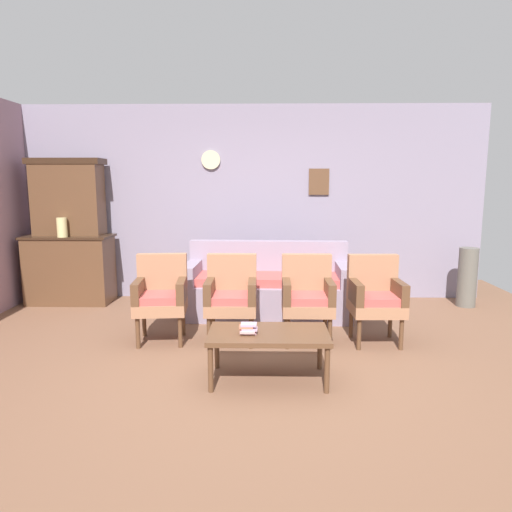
{
  "coord_description": "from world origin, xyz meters",
  "views": [
    {
      "loc": [
        0.15,
        -3.96,
        1.66
      ],
      "look_at": [
        0.06,
        1.05,
        0.85
      ],
      "focal_mm": 32.65,
      "sensor_mm": 36.0,
      "label": 1
    }
  ],
  "objects_px": {
    "side_cabinet": "(70,269)",
    "armchair_near_cabinet": "(231,294)",
    "armchair_near_couch_end": "(307,295)",
    "floral_couch": "(267,289)",
    "coffee_table": "(269,337)",
    "armchair_row_middle": "(375,295)",
    "floor_vase_by_wall": "(467,277)",
    "vase_on_cabinet": "(62,227)",
    "book_stack_on_table": "(248,329)",
    "armchair_by_doorway": "(161,294)"
  },
  "relations": [
    {
      "from": "side_cabinet",
      "to": "armchair_near_cabinet",
      "type": "xyz_separation_m",
      "value": [
        2.32,
        -1.52,
        0.03
      ]
    },
    {
      "from": "side_cabinet",
      "to": "armchair_near_couch_end",
      "type": "relative_size",
      "value": 1.28
    },
    {
      "from": "floral_couch",
      "to": "coffee_table",
      "type": "xyz_separation_m",
      "value": [
        -0.0,
        -1.95,
        0.05
      ]
    },
    {
      "from": "armchair_row_middle",
      "to": "floor_vase_by_wall",
      "type": "relative_size",
      "value": 1.14
    },
    {
      "from": "armchair_near_couch_end",
      "to": "coffee_table",
      "type": "height_order",
      "value": "armchair_near_couch_end"
    },
    {
      "from": "side_cabinet",
      "to": "vase_on_cabinet",
      "type": "distance_m",
      "value": 0.62
    },
    {
      "from": "armchair_near_couch_end",
      "to": "armchair_row_middle",
      "type": "xyz_separation_m",
      "value": [
        0.7,
        -0.01,
        0.0
      ]
    },
    {
      "from": "vase_on_cabinet",
      "to": "floor_vase_by_wall",
      "type": "distance_m",
      "value": 5.41
    },
    {
      "from": "armchair_row_middle",
      "to": "book_stack_on_table",
      "type": "relative_size",
      "value": 6.24
    },
    {
      "from": "armchair_by_doorway",
      "to": "book_stack_on_table",
      "type": "xyz_separation_m",
      "value": [
        0.95,
        -1.03,
        -0.03
      ]
    },
    {
      "from": "book_stack_on_table",
      "to": "vase_on_cabinet",
      "type": "bearing_deg",
      "value": 136.93
    },
    {
      "from": "floral_couch",
      "to": "floor_vase_by_wall",
      "type": "relative_size",
      "value": 2.6
    },
    {
      "from": "armchair_by_doorway",
      "to": "armchair_near_cabinet",
      "type": "xyz_separation_m",
      "value": [
        0.73,
        0.0,
        0.0
      ]
    },
    {
      "from": "vase_on_cabinet",
      "to": "coffee_table",
      "type": "distance_m",
      "value": 3.63
    },
    {
      "from": "side_cabinet",
      "to": "floor_vase_by_wall",
      "type": "xyz_separation_m",
      "value": [
        5.37,
        -0.1,
        -0.07
      ]
    },
    {
      "from": "armchair_near_cabinet",
      "to": "coffee_table",
      "type": "distance_m",
      "value": 1.05
    },
    {
      "from": "coffee_table",
      "to": "armchair_row_middle",
      "type": "bearing_deg",
      "value": 41.05
    },
    {
      "from": "side_cabinet",
      "to": "floor_vase_by_wall",
      "type": "bearing_deg",
      "value": -1.07
    },
    {
      "from": "vase_on_cabinet",
      "to": "floor_vase_by_wall",
      "type": "bearing_deg",
      "value": 0.79
    },
    {
      "from": "vase_on_cabinet",
      "to": "book_stack_on_table",
      "type": "height_order",
      "value": "vase_on_cabinet"
    },
    {
      "from": "armchair_near_cabinet",
      "to": "armchair_near_couch_end",
      "type": "xyz_separation_m",
      "value": [
        0.79,
        -0.0,
        0.0
      ]
    },
    {
      "from": "floral_couch",
      "to": "armchair_by_doorway",
      "type": "bearing_deg",
      "value": -138.95
    },
    {
      "from": "armchair_near_cabinet",
      "to": "floor_vase_by_wall",
      "type": "height_order",
      "value": "armchair_near_cabinet"
    },
    {
      "from": "vase_on_cabinet",
      "to": "armchair_row_middle",
      "type": "height_order",
      "value": "vase_on_cabinet"
    },
    {
      "from": "armchair_near_cabinet",
      "to": "side_cabinet",
      "type": "bearing_deg",
      "value": 146.82
    },
    {
      "from": "floral_couch",
      "to": "vase_on_cabinet",
      "type": "bearing_deg",
      "value": 172.12
    },
    {
      "from": "armchair_near_couch_end",
      "to": "coffee_table",
      "type": "relative_size",
      "value": 0.9
    },
    {
      "from": "floral_couch",
      "to": "floor_vase_by_wall",
      "type": "distance_m",
      "value": 2.7
    },
    {
      "from": "armchair_row_middle",
      "to": "book_stack_on_table",
      "type": "xyz_separation_m",
      "value": [
        -1.27,
        -1.02,
        -0.03
      ]
    },
    {
      "from": "armchair_near_couch_end",
      "to": "floor_vase_by_wall",
      "type": "bearing_deg",
      "value": 32.15
    },
    {
      "from": "side_cabinet",
      "to": "armchair_near_couch_end",
      "type": "height_order",
      "value": "side_cabinet"
    },
    {
      "from": "side_cabinet",
      "to": "vase_on_cabinet",
      "type": "xyz_separation_m",
      "value": [
        0.0,
        -0.17,
        0.59
      ]
    },
    {
      "from": "armchair_by_doorway",
      "to": "armchair_near_couch_end",
      "type": "bearing_deg",
      "value": -0.02
    },
    {
      "from": "armchair_by_doorway",
      "to": "vase_on_cabinet",
      "type": "bearing_deg",
      "value": 139.76
    },
    {
      "from": "armchair_by_doorway",
      "to": "armchair_row_middle",
      "type": "distance_m",
      "value": 2.22
    },
    {
      "from": "side_cabinet",
      "to": "armchair_by_doorway",
      "type": "xyz_separation_m",
      "value": [
        1.59,
        -1.52,
        0.03
      ]
    },
    {
      "from": "floral_couch",
      "to": "armchair_by_doorway",
      "type": "distance_m",
      "value": 1.49
    },
    {
      "from": "armchair_near_cabinet",
      "to": "floor_vase_by_wall",
      "type": "distance_m",
      "value": 3.36
    },
    {
      "from": "coffee_table",
      "to": "book_stack_on_table",
      "type": "distance_m",
      "value": 0.2
    },
    {
      "from": "vase_on_cabinet",
      "to": "armchair_near_cabinet",
      "type": "xyz_separation_m",
      "value": [
        2.32,
        -1.34,
        -0.56
      ]
    },
    {
      "from": "armchair_near_cabinet",
      "to": "coffee_table",
      "type": "relative_size",
      "value": 0.9
    },
    {
      "from": "armchair_by_doorway",
      "to": "armchair_near_couch_end",
      "type": "height_order",
      "value": "same"
    },
    {
      "from": "floral_couch",
      "to": "armchair_near_couch_end",
      "type": "height_order",
      "value": "same"
    },
    {
      "from": "side_cabinet",
      "to": "coffee_table",
      "type": "height_order",
      "value": "side_cabinet"
    },
    {
      "from": "floral_couch",
      "to": "coffee_table",
      "type": "distance_m",
      "value": 1.95
    },
    {
      "from": "vase_on_cabinet",
      "to": "armchair_by_doorway",
      "type": "distance_m",
      "value": 2.15
    },
    {
      "from": "vase_on_cabinet",
      "to": "floral_couch",
      "type": "xyz_separation_m",
      "value": [
        2.7,
        -0.37,
        -0.73
      ]
    },
    {
      "from": "side_cabinet",
      "to": "vase_on_cabinet",
      "type": "relative_size",
      "value": 4.5
    },
    {
      "from": "side_cabinet",
      "to": "armchair_by_doorway",
      "type": "bearing_deg",
      "value": -43.7
    },
    {
      "from": "armchair_row_middle",
      "to": "floral_couch",
      "type": "bearing_deg",
      "value": 138.48
    }
  ]
}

